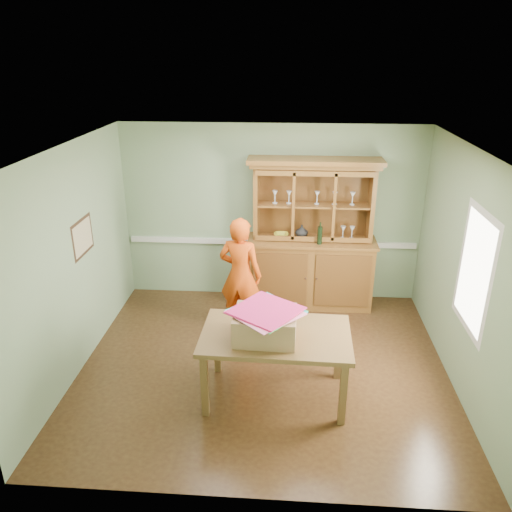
# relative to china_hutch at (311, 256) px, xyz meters

# --- Properties ---
(floor) EXTENTS (4.50, 4.50, 0.00)m
(floor) POSITION_rel_china_hutch_xyz_m (-0.61, -1.74, -0.79)
(floor) COLOR #4B3218
(floor) RESTS_ON ground
(ceiling) EXTENTS (4.50, 4.50, 0.00)m
(ceiling) POSITION_rel_china_hutch_xyz_m (-0.61, -1.74, 1.91)
(ceiling) COLOR white
(ceiling) RESTS_ON wall_back
(wall_back) EXTENTS (4.50, 0.00, 4.50)m
(wall_back) POSITION_rel_china_hutch_xyz_m (-0.61, 0.26, 0.56)
(wall_back) COLOR gray
(wall_back) RESTS_ON floor
(wall_left) EXTENTS (0.00, 4.00, 4.00)m
(wall_left) POSITION_rel_china_hutch_xyz_m (-2.86, -1.74, 0.56)
(wall_left) COLOR gray
(wall_left) RESTS_ON floor
(wall_right) EXTENTS (0.00, 4.00, 4.00)m
(wall_right) POSITION_rel_china_hutch_xyz_m (1.64, -1.74, 0.56)
(wall_right) COLOR gray
(wall_right) RESTS_ON floor
(wall_front) EXTENTS (4.50, 0.00, 4.50)m
(wall_front) POSITION_rel_china_hutch_xyz_m (-0.61, -3.74, 0.56)
(wall_front) COLOR gray
(wall_front) RESTS_ON floor
(chair_rail) EXTENTS (4.41, 0.05, 0.08)m
(chair_rail) POSITION_rel_china_hutch_xyz_m (-0.61, 0.23, 0.11)
(chair_rail) COLOR silver
(chair_rail) RESTS_ON wall_back
(framed_map) EXTENTS (0.03, 0.60, 0.46)m
(framed_map) POSITION_rel_china_hutch_xyz_m (-2.84, -1.44, 0.76)
(framed_map) COLOR #372316
(framed_map) RESTS_ON wall_left
(window_panel) EXTENTS (0.03, 0.96, 1.36)m
(window_panel) POSITION_rel_china_hutch_xyz_m (1.62, -2.04, 0.71)
(window_panel) COLOR silver
(window_panel) RESTS_ON wall_right
(china_hutch) EXTENTS (1.91, 0.63, 2.25)m
(china_hutch) POSITION_rel_china_hutch_xyz_m (0.00, 0.00, 0.00)
(china_hutch) COLOR brown
(china_hutch) RESTS_ON floor
(dining_table) EXTENTS (1.65, 1.01, 0.81)m
(dining_table) POSITION_rel_china_hutch_xyz_m (-0.45, -2.30, -0.07)
(dining_table) COLOR brown
(dining_table) RESTS_ON floor
(cardboard_box) EXTENTS (0.67, 0.54, 0.30)m
(cardboard_box) POSITION_rel_china_hutch_xyz_m (-0.56, -2.39, 0.17)
(cardboard_box) COLOR #92734B
(cardboard_box) RESTS_ON dining_table
(kite_stack) EXTENTS (0.87, 0.87, 0.04)m
(kite_stack) POSITION_rel_china_hutch_xyz_m (-0.58, -2.40, 0.35)
(kite_stack) COLOR #37BD5A
(kite_stack) RESTS_ON cardboard_box
(person) EXTENTS (0.67, 0.52, 1.64)m
(person) POSITION_rel_china_hutch_xyz_m (-0.98, -0.83, 0.03)
(person) COLOR #DB480D
(person) RESTS_ON floor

